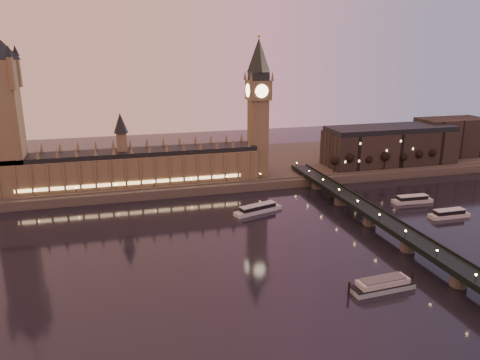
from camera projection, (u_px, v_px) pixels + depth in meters
name	position (u px, v px, depth m)	size (l,w,h in m)	color
ground	(227.00, 256.00, 237.33)	(700.00, 700.00, 0.00)	black
far_embankment	(215.00, 167.00, 396.93)	(560.00, 130.00, 6.00)	#423D35
palace_of_westminster	(132.00, 163.00, 333.14)	(180.00, 26.62, 52.00)	brown
victoria_tower	(0.00, 105.00, 300.56)	(31.68, 31.68, 118.00)	brown
big_ben	(258.00, 100.00, 345.28)	(17.68, 17.68, 104.00)	brown
westminster_bridge	(387.00, 228.00, 259.07)	(13.20, 260.00, 15.30)	black
city_block	(410.00, 142.00, 401.93)	(155.00, 45.00, 34.00)	black
bare_tree_0	(333.00, 161.00, 362.08)	(6.73, 6.73, 13.69)	black
bare_tree_1	(351.00, 160.00, 365.94)	(6.73, 6.73, 13.69)	black
bare_tree_2	(368.00, 159.00, 369.80)	(6.73, 6.73, 13.69)	black
bare_tree_3	(385.00, 158.00, 373.65)	(6.73, 6.73, 13.69)	black
bare_tree_4	(402.00, 156.00, 377.51)	(6.73, 6.73, 13.69)	black
bare_tree_5	(418.00, 155.00, 381.37)	(6.73, 6.73, 13.69)	black
bare_tree_6	(434.00, 154.00, 385.22)	(6.73, 6.73, 13.69)	black
cruise_boat_a	(258.00, 209.00, 298.18)	(33.67, 17.10, 5.29)	silver
cruise_boat_b	(412.00, 199.00, 316.71)	(28.07, 8.12, 5.13)	silver
cruise_boat_c	(449.00, 214.00, 289.71)	(25.92, 7.15, 5.18)	silver
moored_barge	(383.00, 285.00, 203.54)	(33.52, 10.10, 6.16)	#91ABB9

